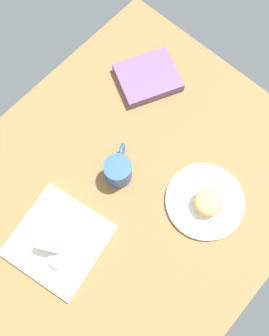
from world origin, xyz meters
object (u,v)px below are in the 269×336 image
(sauce_cup, at_px, (60,259))
(book_stack, at_px, (148,77))
(round_plate, at_px, (205,201))
(scone_pastry, at_px, (208,202))
(coffee_mug, at_px, (118,170))
(square_plate, at_px, (59,240))
(breakfast_wrap, at_px, (54,223))

(sauce_cup, bearing_deg, book_stack, 19.07)
(round_plate, xyz_separation_m, sauce_cup, (-0.39, 0.19, 0.02))
(scone_pastry, xyz_separation_m, coffee_mug, (-0.10, 0.25, 0.00))
(round_plate, distance_m, square_plate, 0.43)
(scone_pastry, relative_size, square_plate, 0.35)
(square_plate, relative_size, book_stack, 1.00)
(sauce_cup, relative_size, breakfast_wrap, 0.35)
(coffee_mug, bearing_deg, sauce_cup, -169.69)
(breakfast_wrap, height_order, coffee_mug, same)
(round_plate, relative_size, sauce_cup, 4.29)
(book_stack, bearing_deg, sauce_cup, -160.93)
(round_plate, bearing_deg, sauce_cup, 154.46)
(breakfast_wrap, relative_size, coffee_mug, 1.29)
(book_stack, height_order, coffee_mug, coffee_mug)
(book_stack, xyz_separation_m, coffee_mug, (-0.30, -0.15, 0.03))
(round_plate, bearing_deg, coffee_mug, 113.77)
(square_plate, height_order, book_stack, book_stack)
(sauce_cup, distance_m, coffee_mug, 0.29)
(scone_pastry, xyz_separation_m, breakfast_wrap, (-0.33, 0.27, 0.01))
(breakfast_wrap, bearing_deg, book_stack, -105.52)
(sauce_cup, bearing_deg, coffee_mug, 10.31)
(round_plate, xyz_separation_m, coffee_mug, (-0.10, 0.24, 0.04))
(breakfast_wrap, xyz_separation_m, book_stack, (0.52, 0.12, -0.04))
(book_stack, bearing_deg, round_plate, -116.24)
(scone_pastry, relative_size, breakfast_wrap, 0.55)
(scone_pastry, height_order, coffee_mug, coffee_mug)
(square_plate, bearing_deg, coffee_mug, 2.19)
(round_plate, distance_m, scone_pastry, 0.04)
(sauce_cup, bearing_deg, scone_pastry, -27.04)
(scone_pastry, bearing_deg, coffee_mug, 111.60)
(coffee_mug, bearing_deg, square_plate, -177.81)
(square_plate, relative_size, sauce_cup, 4.50)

